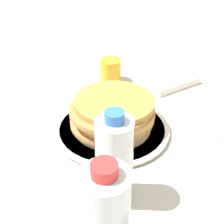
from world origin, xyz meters
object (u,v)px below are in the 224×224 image
(juice_glass, at_px, (110,71))
(pancake_stack, at_px, (112,114))
(water_bottle_mid, at_px, (114,161))
(plate, at_px, (112,129))
(water_bottle_near, at_px, (105,218))
(cream_jug, at_px, (224,116))

(juice_glass, bearing_deg, pancake_stack, -104.40)
(juice_glass, xyz_separation_m, water_bottle_mid, (-0.11, -0.43, 0.05))
(pancake_stack, bearing_deg, plate, -154.41)
(juice_glass, bearing_deg, plate, -104.54)
(water_bottle_near, xyz_separation_m, water_bottle_mid, (0.04, 0.11, -0.00))
(cream_jug, bearing_deg, water_bottle_near, -145.80)
(plate, bearing_deg, pancake_stack, 25.59)
(pancake_stack, distance_m, cream_jug, 0.25)
(plate, xyz_separation_m, cream_jug, (0.25, -0.07, 0.04))
(cream_jug, bearing_deg, water_bottle_mid, -157.74)
(pancake_stack, xyz_separation_m, cream_jug, (0.25, -0.07, -0.00))
(plate, relative_size, water_bottle_near, 1.44)
(plate, xyz_separation_m, pancake_stack, (0.00, 0.00, 0.04))
(plate, height_order, juice_glass, juice_glass)
(cream_jug, xyz_separation_m, water_bottle_near, (-0.34, -0.23, 0.04))
(juice_glass, xyz_separation_m, water_bottle_near, (-0.16, -0.54, 0.05))
(plate, distance_m, water_bottle_mid, 0.21)
(plate, relative_size, juice_glass, 3.90)
(pancake_stack, bearing_deg, water_bottle_mid, -104.67)
(plate, xyz_separation_m, water_bottle_near, (-0.09, -0.30, 0.08))
(plate, height_order, water_bottle_mid, water_bottle_mid)
(plate, distance_m, pancake_stack, 0.04)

